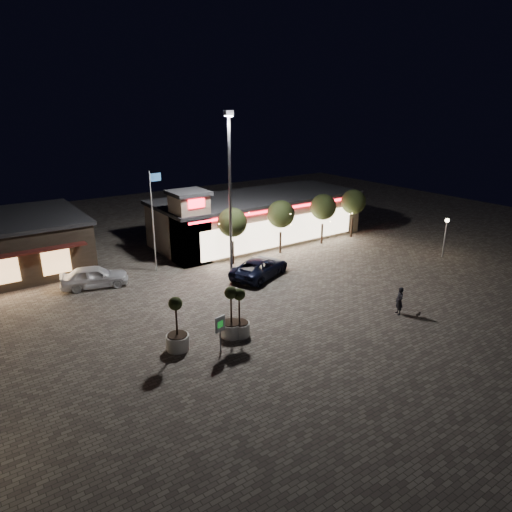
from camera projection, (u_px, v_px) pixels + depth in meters
ground at (273, 327)px, 27.64m from camera, size 90.00×90.00×0.00m
retail_building at (254, 218)px, 44.36m from camera, size 20.40×8.40×6.10m
floodlight_pole at (230, 188)px, 32.68m from camera, size 0.60×0.40×12.38m
flagpole at (154, 213)px, 35.20m from camera, size 0.95×0.10×8.00m
lamp_post_east at (446, 230)px, 39.18m from camera, size 0.36×0.36×3.48m
string_tree_a at (232, 222)px, 37.21m from camera, size 2.42×2.42×4.79m
string_tree_b at (281, 214)px, 39.90m from camera, size 2.42×2.42×4.79m
string_tree_c at (323, 207)px, 42.59m from camera, size 2.42×2.42×4.79m
string_tree_d at (353, 202)px, 44.75m from camera, size 2.42×2.42×4.79m
pickup_truck at (260, 267)px, 35.28m from camera, size 6.08×4.48×1.54m
white_sedan at (94, 276)px, 33.31m from camera, size 5.08×3.03×1.62m
pedestrian at (399, 301)px, 28.97m from camera, size 0.68×0.79×1.82m
dog at (418, 314)px, 28.75m from camera, size 0.45×0.21×0.24m
planter_left at (177, 333)px, 24.83m from camera, size 1.27×1.27×3.12m
planter_mid at (239, 321)px, 26.34m from camera, size 1.20×1.20×2.94m
planter_right at (231, 321)px, 26.25m from camera, size 1.26×1.26×3.09m
valet_sign at (220, 327)px, 24.48m from camera, size 0.68×0.21×2.08m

